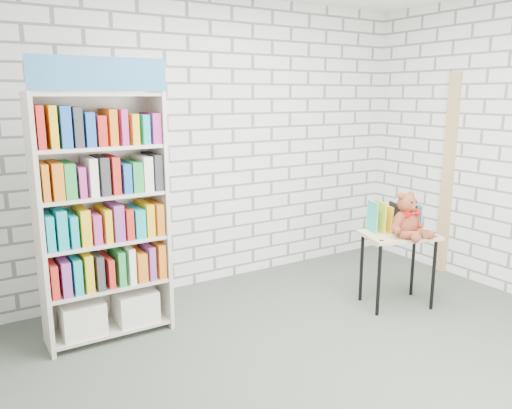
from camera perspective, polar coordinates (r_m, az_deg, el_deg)
ground at (r=3.76m, az=10.08°, el=-17.67°), size 4.50×4.50×0.00m
room_shell at (r=3.26m, az=11.28°, el=10.64°), size 4.52×4.02×2.81m
bookshelf at (r=3.96m, az=-17.13°, el=-1.29°), size 0.95×0.37×2.13m
display_table at (r=4.62m, az=15.97°, el=-4.33°), size 0.73×0.60×0.67m
table_books at (r=4.65m, az=15.52°, el=-1.34°), size 0.47×0.32×0.26m
teddy_bear at (r=4.49m, az=16.96°, el=-1.59°), size 0.36×0.33×0.39m
door_trim at (r=5.62m, az=21.07°, el=3.16°), size 0.05×0.12×2.10m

